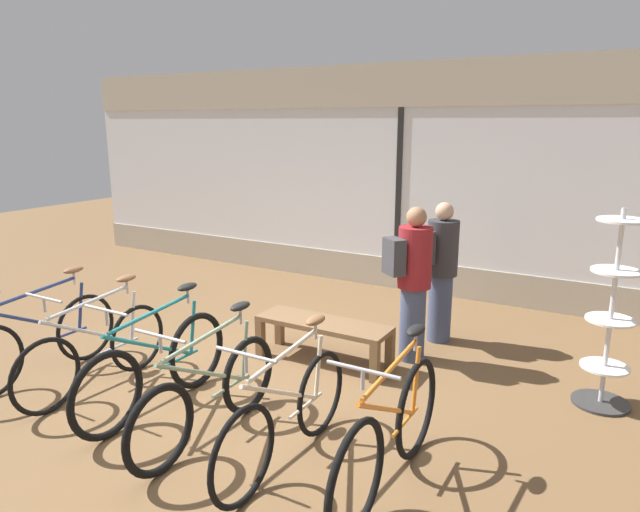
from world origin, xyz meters
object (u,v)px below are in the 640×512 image
bicycle_center_right (209,395)px  bicycle_right (287,414)px  bicycle_far_right (391,434)px  display_bench (323,328)px  customer_near_rack (412,280)px  accessory_rack (609,327)px  customer_by_window (440,268)px  bicycle_far_left (42,339)px  bicycle_center_left (157,367)px  bicycle_left (97,350)px

bicycle_center_right → bicycle_right: 0.70m
bicycle_far_right → display_bench: bearing=131.7°
bicycle_center_right → customer_near_rack: customer_near_rack is taller
accessory_rack → display_bench: size_ratio=1.24×
bicycle_far_right → customer_by_window: 2.84m
customer_near_rack → bicycle_far_left: bearing=-143.4°
bicycle_right → bicycle_far_right: bicycle_far_right is taller
customer_near_rack → bicycle_right: bearing=-92.2°
bicycle_right → display_bench: (-0.66, 1.68, -0.03)m
bicycle_center_left → display_bench: size_ratio=1.23×
bicycle_center_left → customer_near_rack: bearing=54.3°
bicycle_far_left → bicycle_left: (0.66, 0.09, -0.01)m
bicycle_center_right → display_bench: size_ratio=1.20×
bicycle_center_left → bicycle_far_right: bicycle_far_right is taller
bicycle_center_left → bicycle_right: bicycle_center_left is taller
bicycle_far_right → accessory_rack: (1.13, 2.02, 0.31)m
bicycle_right → customer_by_window: 2.87m
bicycle_right → accessory_rack: accessory_rack is taller
bicycle_left → bicycle_far_right: bicycle_far_right is taller
bicycle_far_left → display_bench: bearing=37.6°
bicycle_left → accessory_rack: bearing=26.3°
bicycle_center_right → customer_near_rack: bearing=70.4°
accessory_rack → bicycle_left: bearing=-153.7°
bicycle_right → customer_near_rack: (0.08, 2.18, 0.47)m
bicycle_far_left → bicycle_center_right: bearing=-1.2°
display_bench → customer_by_window: bearing=54.5°
bicycle_center_left → customer_by_window: 3.16m
display_bench → customer_by_window: customer_by_window is taller
bicycle_far_right → customer_by_window: customer_by_window is taller
bicycle_left → bicycle_center_left: size_ratio=0.96×
bicycle_right → bicycle_center_right: bearing=-178.4°
customer_near_rack → customer_by_window: 0.66m
bicycle_far_right → accessory_rack: size_ratio=1.00×
bicycle_center_right → accessory_rack: bearing=39.4°
bicycle_center_right → customer_by_window: (0.86, 2.85, 0.47)m
display_bench → accessory_rack: bearing=9.4°
bicycle_far_left → customer_by_window: bearing=43.4°
customer_near_rack → customer_by_window: customer_near_rack is taller
customer_near_rack → customer_by_window: size_ratio=1.02×
bicycle_center_right → customer_near_rack: (0.78, 2.20, 0.49)m
bicycle_left → customer_near_rack: (2.23, 2.06, 0.48)m
bicycle_far_right → customer_near_rack: (-0.67, 2.09, 0.45)m
bicycle_far_left → customer_near_rack: (2.90, 2.15, 0.47)m
bicycle_far_right → accessory_rack: accessory_rack is taller
bicycle_far_left → bicycle_left: size_ratio=1.03×
bicycle_far_right → display_bench: size_ratio=1.23×
bicycle_far_right → bicycle_far_left: bearing=-179.0°
display_bench → customer_near_rack: customer_near_rack is taller
customer_near_rack → display_bench: bearing=-146.4°
bicycle_right → accessory_rack: size_ratio=0.96×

